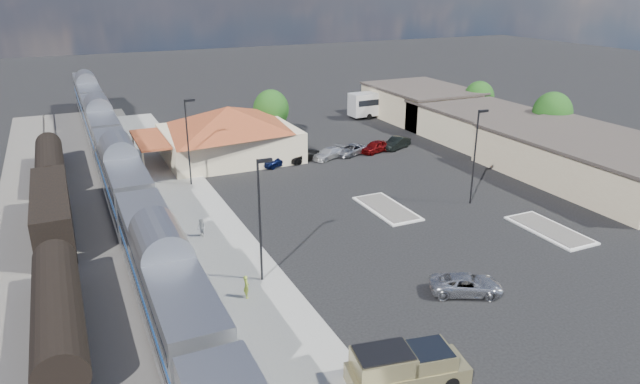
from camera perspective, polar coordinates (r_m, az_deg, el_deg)
name	(u,v)px	position (r m, az deg, el deg)	size (l,w,h in m)	color
ground	(359,224)	(49.74, 3.93, -3.24)	(280.00, 280.00, 0.00)	black
railbed	(95,231)	(51.81, -21.58, -3.64)	(16.00, 100.00, 0.12)	#4C4944
platform	(206,221)	(50.96, -11.34, -2.90)	(5.50, 92.00, 0.18)	gray
passenger_train	(122,180)	(54.89, -19.19, 1.14)	(3.00, 104.00, 5.55)	silver
freight_cars	(52,214)	(51.60, -25.19, -2.03)	(2.80, 46.00, 4.00)	black
station_depot	(228,132)	(68.31, -9.14, 5.92)	(18.35, 12.24, 6.20)	beige
buildings_east	(501,129)	(75.86, 17.62, 5.99)	(14.40, 51.40, 4.80)	#C6B28C
traffic_island_south	(387,208)	(53.16, 6.70, -1.62)	(3.30, 7.50, 0.21)	silver
traffic_island_north	(550,230)	(52.07, 21.99, -3.52)	(3.30, 7.50, 0.21)	silver
lamp_plat_s	(261,211)	(38.52, -5.94, -1.93)	(1.08, 0.25, 9.00)	black
lamp_plat_n	(188,136)	(58.80, -13.04, 5.52)	(1.08, 0.25, 9.00)	black
lamp_lot	(476,149)	(54.51, 15.34, 4.16)	(1.08, 0.25, 9.00)	black
tree_east_b	(552,113)	(78.01, 22.21, 7.29)	(4.94, 4.94, 6.96)	#382314
tree_east_c	(479,98)	(88.02, 15.60, 9.08)	(4.41, 4.41, 6.21)	#382314
tree_depot	(271,109)	(75.91, -4.92, 8.24)	(4.71, 4.71, 6.63)	#382314
pickup_truck	(408,368)	(31.29, 8.76, -16.96)	(6.58, 3.32, 2.17)	tan
suv	(466,284)	(40.10, 14.43, -8.95)	(2.26, 4.91, 1.36)	#ACAEB5
coach_bus	(385,102)	(90.37, 6.55, 8.98)	(12.14, 3.00, 3.87)	white
person_a	(246,286)	(38.34, -7.37, -9.35)	(0.58, 0.38, 1.59)	#ADC73E
person_b	(201,228)	(47.55, -11.79, -3.53)	(0.76, 0.59, 1.56)	silver
parked_car_a	(278,159)	(65.33, -4.22, 3.26)	(1.71, 4.26, 1.45)	#0D1642
parked_car_b	(303,156)	(66.74, -1.74, 3.66)	(1.48, 4.26, 1.40)	black
parked_car_c	(328,153)	(67.75, 0.86, 3.88)	(1.83, 4.51, 1.31)	silver
parked_car_d	(351,150)	(69.40, 3.14, 4.24)	(2.11, 4.58, 1.27)	gray
parked_car_e	(375,147)	(70.63, 5.56, 4.54)	(1.74, 4.32, 1.47)	maroon
parked_car_f	(396,143)	(72.49, 7.64, 4.87)	(1.55, 4.45, 1.47)	black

